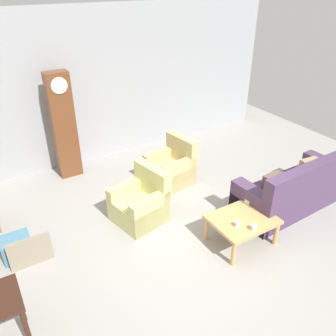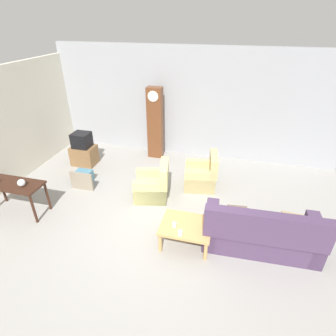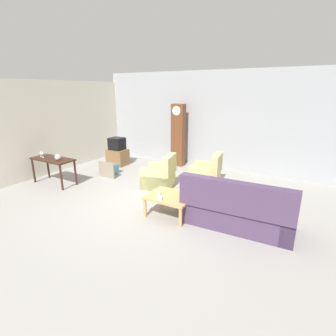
{
  "view_description": "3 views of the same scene",
  "coord_description": "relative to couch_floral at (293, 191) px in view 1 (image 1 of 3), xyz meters",
  "views": [
    {
      "loc": [
        -2.52,
        -3.33,
        3.71
      ],
      "look_at": [
        0.08,
        0.98,
        0.85
      ],
      "focal_mm": 37.01,
      "sensor_mm": 36.0,
      "label": 1
    },
    {
      "loc": [
        1.26,
        -4.19,
        3.9
      ],
      "look_at": [
        -0.06,
        0.88,
        0.92
      ],
      "focal_mm": 28.99,
      "sensor_mm": 36.0,
      "label": 2
    },
    {
      "loc": [
        3.09,
        -4.67,
        2.6
      ],
      "look_at": [
        0.04,
        0.57,
        0.73
      ],
      "focal_mm": 27.37,
      "sensor_mm": 36.0,
      "label": 3
    }
  ],
  "objects": [
    {
      "name": "ground_plane",
      "position": [
        -1.98,
        0.11,
        -0.35
      ],
      "size": [
        10.4,
        10.4,
        0.0
      ],
      "primitive_type": "plane",
      "color": "#999691"
    },
    {
      "name": "garage_door_wall",
      "position": [
        -1.98,
        3.71,
        1.25
      ],
      "size": [
        8.4,
        0.16,
        3.2
      ],
      "primitive_type": "cube",
      "color": "#9EA0A5",
      "rests_on": "ground_plane"
    },
    {
      "name": "couch_floral",
      "position": [
        0.0,
        0.0,
        0.0
      ],
      "size": [
        2.13,
        0.97,
        1.04
      ],
      "color": "#4C3856",
      "rests_on": "ground_plane"
    },
    {
      "name": "armchair_olive_near",
      "position": [
        -2.44,
        1.09,
        -0.05
      ],
      "size": [
        0.93,
        0.91,
        0.92
      ],
      "color": "#CCC67A",
      "rests_on": "ground_plane"
    },
    {
      "name": "armchair_olive_far",
      "position": [
        -1.37,
        1.85,
        -0.05
      ],
      "size": [
        0.89,
        0.87,
        0.92
      ],
      "color": "tan",
      "rests_on": "ground_plane"
    },
    {
      "name": "coffee_table_wood",
      "position": [
        -1.37,
        -0.22,
        0.04
      ],
      "size": [
        0.96,
        0.76,
        0.45
      ],
      "color": "tan",
      "rests_on": "ground_plane"
    },
    {
      "name": "grandfather_clock",
      "position": [
        -3.01,
        3.22,
        0.72
      ],
      "size": [
        0.44,
        0.3,
        2.14
      ],
      "color": "brown",
      "rests_on": "ground_plane"
    },
    {
      "name": "framed_picture_leaning",
      "position": [
        -4.28,
        0.95,
        -0.11
      ],
      "size": [
        0.6,
        0.05,
        0.48
      ],
      "primitive_type": "cube",
      "color": "gray",
      "rests_on": "ground_plane"
    },
    {
      "name": "storage_box_blue",
      "position": [
        -4.43,
        1.26,
        -0.2
      ],
      "size": [
        0.42,
        0.4,
        0.31
      ],
      "primitive_type": "cube",
      "color": "teal",
      "rests_on": "ground_plane"
    },
    {
      "name": "cup_white_porcelain",
      "position": [
        -1.57,
        -0.33,
        0.15
      ],
      "size": [
        0.08,
        0.08,
        0.09
      ],
      "primitive_type": "cylinder",
      "color": "white",
      "rests_on": "coffee_table_wood"
    },
    {
      "name": "cup_blue_rimmed",
      "position": [
        -1.43,
        -0.51,
        0.15
      ],
      "size": [
        0.09,
        0.09,
        0.09
      ],
      "primitive_type": "cylinder",
      "color": "silver",
      "rests_on": "coffee_table_wood"
    },
    {
      "name": "bowl_white_stacked",
      "position": [
        -1.0,
        0.04,
        0.13
      ],
      "size": [
        0.15,
        0.15,
        0.06
      ],
      "primitive_type": "cylinder",
      "color": "white",
      "rests_on": "coffee_table_wood"
    }
  ]
}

